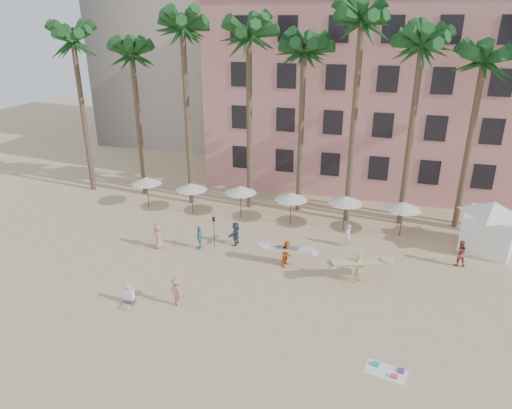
{
  "coord_description": "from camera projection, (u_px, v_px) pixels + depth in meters",
  "views": [
    {
      "loc": [
        5.31,
        -18.69,
        14.35
      ],
      "look_at": [
        -1.85,
        6.0,
        4.0
      ],
      "focal_mm": 32.0,
      "sensor_mm": 36.0,
      "label": 1
    }
  ],
  "objects": [
    {
      "name": "seated_man",
      "position": [
        129.0,
        298.0,
        24.77
      ],
      "size": [
        0.49,
        0.86,
        1.11
      ],
      "color": "#3F3F4C",
      "rests_on": "ground"
    },
    {
      "name": "beachgoers",
      "position": [
        254.0,
        249.0,
        29.02
      ],
      "size": [
        20.07,
        10.5,
        1.77
      ],
      "color": "tan",
      "rests_on": "ground"
    },
    {
      "name": "paddle",
      "position": [
        214.0,
        228.0,
        30.72
      ],
      "size": [
        0.18,
        0.04,
        2.23
      ],
      "color": "black",
      "rests_on": "ground"
    },
    {
      "name": "carrier_white",
      "position": [
        287.0,
        252.0,
        28.51
      ],
      "size": [
        3.24,
        0.98,
        1.7
      ],
      "color": "orange",
      "rests_on": "ground"
    },
    {
      "name": "palm_row",
      "position": [
        324.0,
        43.0,
        31.77
      ],
      "size": [
        44.4,
        5.4,
        16.3
      ],
      "color": "brown",
      "rests_on": "ground"
    },
    {
      "name": "ground",
      "position": [
        258.0,
        322.0,
        23.38
      ],
      "size": [
        120.0,
        120.0,
        0.0
      ],
      "primitive_type": "plane",
      "color": "#D1B789",
      "rests_on": "ground"
    },
    {
      "name": "pink_hotel",
      "position": [
        409.0,
        96.0,
        41.75
      ],
      "size": [
        35.0,
        14.0,
        16.0
      ],
      "primitive_type": "cube",
      "color": "#DC9286",
      "rests_on": "ground"
    },
    {
      "name": "umbrella_row",
      "position": [
        265.0,
        193.0,
        34.43
      ],
      "size": [
        22.5,
        2.7,
        2.73
      ],
      "color": "#332B23",
      "rests_on": "ground"
    },
    {
      "name": "cabana",
      "position": [
        491.0,
        222.0,
        30.03
      ],
      "size": [
        5.75,
        5.75,
        3.5
      ],
      "color": "white",
      "rests_on": "ground"
    },
    {
      "name": "beach_towel",
      "position": [
        387.0,
        371.0,
        20.09
      ],
      "size": [
        1.96,
        1.32,
        0.14
      ],
      "color": "white",
      "rests_on": "ground"
    },
    {
      "name": "carrier_yellow",
      "position": [
        359.0,
        266.0,
        26.65
      ],
      "size": [
        3.45,
        2.24,
        1.87
      ],
      "color": "tan",
      "rests_on": "ground"
    }
  ]
}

